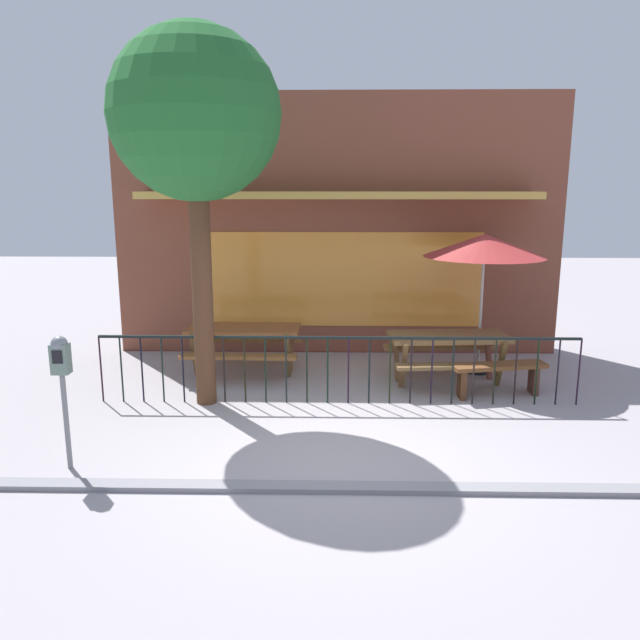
% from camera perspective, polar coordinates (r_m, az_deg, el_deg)
% --- Properties ---
extents(ground, '(40.00, 40.00, 0.00)m').
position_cam_1_polar(ground, '(7.09, 1.76, -12.76)').
color(ground, '#9C959A').
extents(pub_storefront, '(7.95, 1.26, 4.59)m').
position_cam_1_polar(pub_storefront, '(11.25, 1.63, 8.70)').
color(pub_storefront, '#591C1F').
rests_on(pub_storefront, ground).
extents(patio_fence_front, '(6.70, 0.04, 0.97)m').
position_cam_1_polar(patio_fence_front, '(8.59, 1.68, -3.49)').
color(patio_fence_front, black).
rests_on(patio_fence_front, ground).
extents(picnic_table_left, '(1.82, 1.39, 0.79)m').
position_cam_1_polar(picnic_table_left, '(10.05, -7.06, -1.56)').
color(picnic_table_left, brown).
rests_on(picnic_table_left, ground).
extents(picnic_table_right, '(1.90, 1.50, 0.79)m').
position_cam_1_polar(picnic_table_right, '(9.67, 11.73, -2.27)').
color(picnic_table_right, brown).
rests_on(picnic_table_right, ground).
extents(patio_umbrella, '(1.91, 1.91, 2.26)m').
position_cam_1_polar(patio_umbrella, '(10.11, 14.94, 6.59)').
color(patio_umbrella, black).
rests_on(patio_umbrella, ground).
extents(patio_bench, '(1.44, 0.59, 0.48)m').
position_cam_1_polar(patio_bench, '(9.35, 16.16, -4.66)').
color(patio_bench, brown).
rests_on(patio_bench, ground).
extents(parking_meter_near, '(0.18, 0.17, 1.48)m').
position_cam_1_polar(parking_meter_near, '(7.03, -22.76, -4.04)').
color(parking_meter_near, slate).
rests_on(parking_meter_near, ground).
extents(street_tree, '(2.23, 2.23, 5.01)m').
position_cam_1_polar(street_tree, '(8.49, -11.44, 17.79)').
color(street_tree, '#50311E').
rests_on(street_tree, ground).
extents(curb_edge, '(11.12, 0.20, 0.11)m').
position_cam_1_polar(curb_edge, '(6.45, 1.81, -15.42)').
color(curb_edge, gray).
rests_on(curb_edge, ground).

